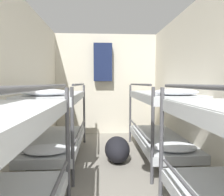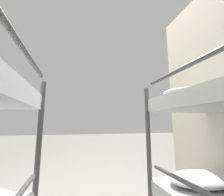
# 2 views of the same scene
# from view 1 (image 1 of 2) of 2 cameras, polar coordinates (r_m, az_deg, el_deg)

# --- Properties ---
(wall_left) EXTENTS (0.06, 5.43, 2.46)m
(wall_left) POSITION_cam_1_polar(r_m,az_deg,el_deg) (2.55, -29.21, 2.99)
(wall_left) COLOR beige
(wall_left) RESTS_ON ground_plane
(wall_right) EXTENTS (0.06, 5.43, 2.46)m
(wall_right) POSITION_cam_1_polar(r_m,az_deg,el_deg) (2.70, 28.26, 3.07)
(wall_right) COLOR beige
(wall_right) RESTS_ON ground_plane
(wall_back) EXTENTS (2.58, 0.06, 2.46)m
(wall_back) POSITION_cam_1_polar(r_m,az_deg,el_deg) (4.98, -1.69, 3.92)
(wall_back) COLOR beige
(wall_back) RESTS_ON ground_plane
(bunk_stack_left_far) EXTENTS (0.76, 1.86, 1.25)m
(bunk_stack_left_far) POSITION_cam_1_polar(r_m,az_deg,el_deg) (3.34, -15.55, -5.99)
(bunk_stack_left_far) COLOR #4C4C51
(bunk_stack_left_far) RESTS_ON ground_plane
(bunk_stack_right_far) EXTENTS (0.76, 1.86, 1.25)m
(bunk_stack_right_far) POSITION_cam_1_polar(r_m,az_deg,el_deg) (3.42, 13.83, -5.72)
(bunk_stack_right_far) COLOR #4C4C51
(bunk_stack_right_far) RESTS_ON ground_plane
(duffel_bag) EXTENTS (0.40, 0.57, 0.40)m
(duffel_bag) POSITION_cam_1_polar(r_m,az_deg,el_deg) (3.31, 1.51, -14.44)
(duffel_bag) COLOR black
(duffel_bag) RESTS_ON ground_plane
(hanging_coat) EXTENTS (0.44, 0.12, 0.90)m
(hanging_coat) POSITION_cam_1_polar(r_m,az_deg,el_deg) (4.86, -2.63, 10.15)
(hanging_coat) COLOR #192347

